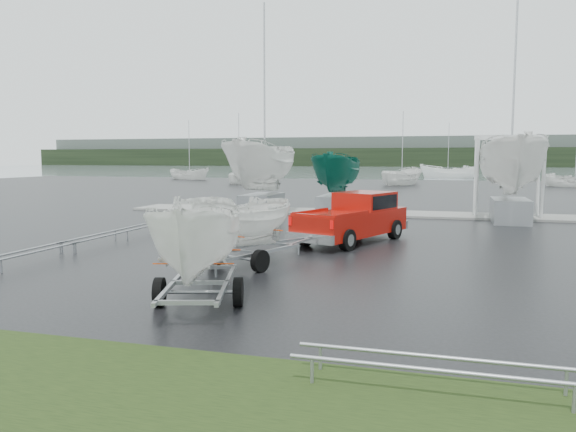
{
  "coord_description": "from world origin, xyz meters",
  "views": [
    {
      "loc": [
        2.51,
        -16.82,
        3.03
      ],
      "look_at": [
        -2.32,
        -0.14,
        1.2
      ],
      "focal_mm": 35.0,
      "sensor_mm": 36.0,
      "label": 1
    }
  ],
  "objects_px": {
    "pickup_truck": "(356,216)",
    "trailer_hitched": "(242,182)",
    "boat_hoist": "(509,164)",
    "trailer_parked": "(198,171)"
  },
  "relations": [
    {
      "from": "trailer_parked",
      "to": "boat_hoist",
      "type": "relative_size",
      "value": 1.23
    },
    {
      "from": "pickup_truck",
      "to": "trailer_parked",
      "type": "xyz_separation_m",
      "value": [
        -1.67,
        -9.55,
        1.83
      ]
    },
    {
      "from": "pickup_truck",
      "to": "boat_hoist",
      "type": "height_order",
      "value": "boat_hoist"
    },
    {
      "from": "pickup_truck",
      "to": "trailer_hitched",
      "type": "xyz_separation_m",
      "value": [
        -2.2,
        -5.69,
        1.44
      ]
    },
    {
      "from": "trailer_hitched",
      "to": "boat_hoist",
      "type": "bearing_deg",
      "value": 83.43
    },
    {
      "from": "pickup_truck",
      "to": "trailer_parked",
      "type": "height_order",
      "value": "trailer_parked"
    },
    {
      "from": "pickup_truck",
      "to": "trailer_parked",
      "type": "relative_size",
      "value": 1.1
    },
    {
      "from": "trailer_parked",
      "to": "pickup_truck",
      "type": "bearing_deg",
      "value": 63.62
    },
    {
      "from": "trailer_parked",
      "to": "boat_hoist",
      "type": "distance_m",
      "value": 20.87
    },
    {
      "from": "trailer_parked",
      "to": "boat_hoist",
      "type": "bearing_deg",
      "value": 52.05
    }
  ]
}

